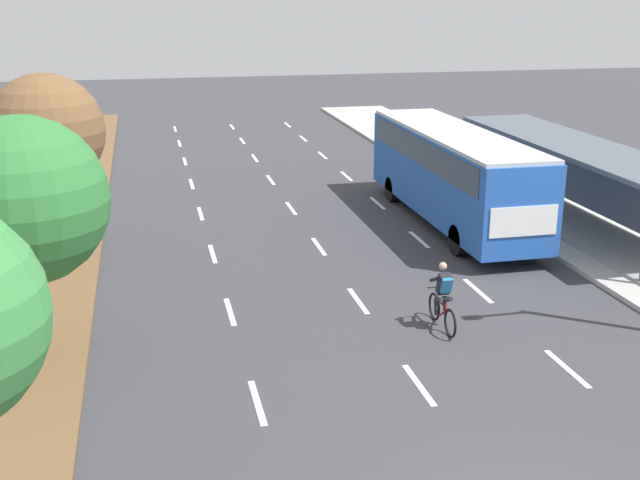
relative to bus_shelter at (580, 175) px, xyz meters
The scene contains 10 objects.
median_strip 18.46m from the bus_shelter, 166.10° to the left, with size 2.60×52.00×0.12m, color brown.
sidewalk_right 4.77m from the bus_shelter, 93.64° to the left, with size 4.50×52.00×0.15m, color #ADAAA3.
lane_divider_left 13.33m from the bus_shelter, behind, with size 0.14×46.41×0.01m.
lane_divider_center 9.94m from the bus_shelter, 167.47° to the left, with size 0.14×46.41×0.01m.
lane_divider_right 6.66m from the bus_shelter, 160.64° to the left, with size 0.14×46.41×0.01m.
bus_shelter is the anchor object (origin of this frame).
bus 4.48m from the bus_shelter, 163.03° to the left, with size 2.54×11.29×3.37m.
cyclist 11.01m from the bus_shelter, 136.67° to the right, with size 0.46×1.82×1.71m.
median_tree_second 19.11m from the bus_shelter, 157.60° to the right, with size 3.70×3.70×5.51m.
median_tree_third 18.00m from the bus_shelter, behind, with size 3.57×3.57×5.61m.
Camera 1 is at (-5.43, -9.14, 8.08)m, focal length 44.58 mm.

